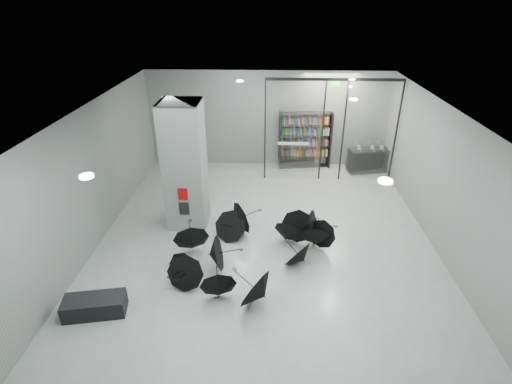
{
  "coord_description": "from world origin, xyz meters",
  "views": [
    {
      "loc": [
        0.08,
        -8.81,
        6.73
      ],
      "look_at": [
        -0.3,
        1.5,
        1.4
      ],
      "focal_mm": 27.13,
      "sensor_mm": 36.0,
      "label": 1
    }
  ],
  "objects_px": {
    "shop_counter": "(368,160)",
    "bench": "(95,306)",
    "umbrella_cluster": "(255,250)",
    "bookshelf": "(305,140)",
    "column": "(185,166)"
  },
  "relations": [
    {
      "from": "umbrella_cluster",
      "to": "bookshelf",
      "type": "bearing_deg",
      "value": 74.53
    },
    {
      "from": "bookshelf",
      "to": "umbrella_cluster",
      "type": "distance_m",
      "value": 6.99
    },
    {
      "from": "bookshelf",
      "to": "shop_counter",
      "type": "height_order",
      "value": "bookshelf"
    },
    {
      "from": "bench",
      "to": "bookshelf",
      "type": "bearing_deg",
      "value": 47.69
    },
    {
      "from": "bookshelf",
      "to": "umbrella_cluster",
      "type": "height_order",
      "value": "bookshelf"
    },
    {
      "from": "bench",
      "to": "bookshelf",
      "type": "distance_m",
      "value": 10.52
    },
    {
      "from": "shop_counter",
      "to": "umbrella_cluster",
      "type": "bearing_deg",
      "value": -136.61
    },
    {
      "from": "bookshelf",
      "to": "column",
      "type": "bearing_deg",
      "value": -138.92
    },
    {
      "from": "shop_counter",
      "to": "bench",
      "type": "bearing_deg",
      "value": -144.81
    },
    {
      "from": "shop_counter",
      "to": "umbrella_cluster",
      "type": "distance_m",
      "value": 7.71
    },
    {
      "from": "bench",
      "to": "bookshelf",
      "type": "xyz_separation_m",
      "value": [
        5.51,
        8.91,
        0.96
      ]
    },
    {
      "from": "bookshelf",
      "to": "umbrella_cluster",
      "type": "xyz_separation_m",
      "value": [
        -1.85,
        -6.69,
        -0.88
      ]
    },
    {
      "from": "shop_counter",
      "to": "umbrella_cluster",
      "type": "relative_size",
      "value": 0.33
    },
    {
      "from": "column",
      "to": "shop_counter",
      "type": "height_order",
      "value": "column"
    },
    {
      "from": "bookshelf",
      "to": "bench",
      "type": "bearing_deg",
      "value": -130.04
    }
  ]
}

